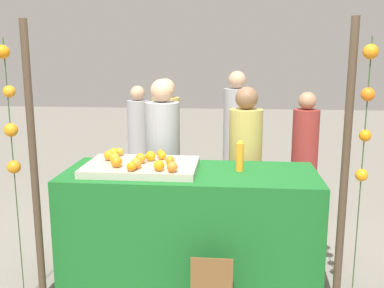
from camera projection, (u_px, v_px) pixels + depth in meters
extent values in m
plane|color=gray|center=(190.00, 276.00, 3.81)|extent=(24.00, 24.00, 0.00)
cube|color=#196023|center=(190.00, 225.00, 3.72)|extent=(2.08, 0.82, 0.94)
cube|color=#B2AD99|center=(142.00, 167.00, 3.65)|extent=(0.92, 0.63, 0.06)
sphere|color=orange|center=(141.00, 158.00, 3.63)|extent=(0.09, 0.09, 0.09)
sphere|color=orange|center=(162.00, 155.00, 3.77)|extent=(0.07, 0.07, 0.07)
sphere|color=orange|center=(115.00, 158.00, 3.64)|extent=(0.09, 0.09, 0.09)
sphere|color=orange|center=(170.00, 160.00, 3.58)|extent=(0.08, 0.08, 0.08)
sphere|color=orange|center=(131.00, 167.00, 3.39)|extent=(0.07, 0.07, 0.07)
sphere|color=orange|center=(119.00, 152.00, 3.91)|extent=(0.07, 0.07, 0.07)
sphere|color=orange|center=(151.00, 156.00, 3.72)|extent=(0.09, 0.09, 0.09)
sphere|color=orange|center=(159.00, 166.00, 3.40)|extent=(0.09, 0.09, 0.09)
sphere|color=orange|center=(114.00, 153.00, 3.84)|extent=(0.09, 0.09, 0.09)
sphere|color=orange|center=(161.00, 154.00, 3.84)|extent=(0.07, 0.07, 0.07)
sphere|color=orange|center=(109.00, 155.00, 3.74)|extent=(0.09, 0.09, 0.09)
sphere|color=orange|center=(117.00, 162.00, 3.51)|extent=(0.09, 0.09, 0.09)
sphere|color=orange|center=(172.00, 167.00, 3.36)|extent=(0.08, 0.08, 0.08)
sphere|color=orange|center=(136.00, 163.00, 3.46)|extent=(0.09, 0.09, 0.09)
cylinder|color=orange|center=(240.00, 157.00, 3.62)|extent=(0.07, 0.07, 0.23)
cylinder|color=yellow|center=(240.00, 142.00, 3.60)|extent=(0.04, 0.04, 0.02)
cube|color=black|center=(212.00, 288.00, 3.19)|extent=(0.28, 0.02, 0.45)
cylinder|color=#99999E|center=(163.00, 174.00, 4.36)|extent=(0.33, 0.33, 1.43)
sphere|color=tan|center=(162.00, 91.00, 4.20)|extent=(0.22, 0.22, 0.22)
cylinder|color=tan|center=(245.00, 179.00, 4.30)|extent=(0.32, 0.32, 1.37)
sphere|color=brown|center=(247.00, 98.00, 4.14)|extent=(0.21, 0.21, 0.21)
cylinder|color=maroon|center=(304.00, 165.00, 5.03)|extent=(0.30, 0.30, 1.28)
sphere|color=#A87A59|center=(307.00, 101.00, 4.88)|extent=(0.20, 0.20, 0.20)
cylinder|color=#99999E|center=(236.00, 144.00, 5.79)|extent=(0.34, 0.34, 1.45)
sphere|color=tan|center=(237.00, 80.00, 5.62)|extent=(0.23, 0.23, 0.23)
cylinder|color=tan|center=(166.00, 157.00, 5.20)|extent=(0.32, 0.32, 1.39)
sphere|color=tan|center=(166.00, 88.00, 5.03)|extent=(0.22, 0.22, 0.22)
cylinder|color=#99999E|center=(139.00, 147.00, 6.03)|extent=(0.30, 0.30, 1.27)
sphere|color=tan|center=(138.00, 93.00, 5.88)|extent=(0.20, 0.20, 0.20)
cylinder|color=#473828|center=(34.00, 167.00, 3.26)|extent=(0.06, 0.06, 2.13)
cylinder|color=#473828|center=(345.00, 175.00, 3.06)|extent=(0.06, 0.06, 2.13)
cylinder|color=#2D4C23|center=(15.00, 177.00, 3.24)|extent=(0.01, 0.01, 2.00)
sphere|color=orange|center=(3.00, 52.00, 3.05)|extent=(0.10, 0.10, 0.10)
sphere|color=orange|center=(9.00, 91.00, 3.12)|extent=(0.09, 0.09, 0.09)
sphere|color=orange|center=(11.00, 130.00, 3.16)|extent=(0.10, 0.10, 0.10)
sphere|color=orange|center=(14.00, 167.00, 3.22)|extent=(0.10, 0.10, 0.10)
cylinder|color=#2D4C23|center=(360.00, 185.00, 3.02)|extent=(0.01, 0.01, 2.00)
sphere|color=orange|center=(371.00, 52.00, 2.83)|extent=(0.10, 0.10, 0.10)
sphere|color=orange|center=(368.00, 94.00, 2.89)|extent=(0.09, 0.09, 0.09)
sphere|color=orange|center=(365.00, 136.00, 2.95)|extent=(0.08, 0.08, 0.08)
sphere|color=orange|center=(362.00, 175.00, 3.01)|extent=(0.09, 0.09, 0.09)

